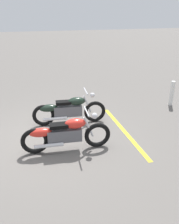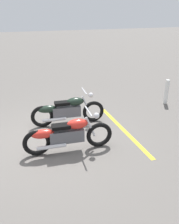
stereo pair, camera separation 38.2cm
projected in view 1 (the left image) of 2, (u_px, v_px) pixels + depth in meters
ground_plane at (51, 137)px, 6.75m from camera, size 60.00×60.00×0.00m
motorcycle_bright_foreground at (64, 134)px, 5.98m from camera, size 2.23×0.62×1.04m
motorcycle_dark_foreground at (68, 110)px, 7.35m from camera, size 2.23×0.62×1.04m
bollard_post at (172, 93)px, 8.76m from camera, size 0.14×0.14×0.89m
parking_stripe_mid at (124, 131)px, 7.09m from camera, size 0.21×3.20×0.01m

